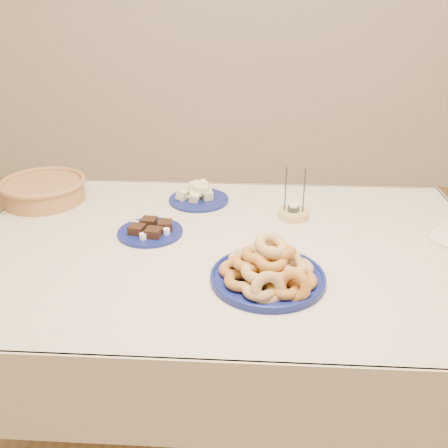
{
  "coord_description": "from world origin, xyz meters",
  "views": [
    {
      "loc": [
        0.08,
        -1.42,
        1.52
      ],
      "look_at": [
        0.0,
        -0.05,
        0.85
      ],
      "focal_mm": 40.0,
      "sensor_mm": 36.0,
      "label": 1
    }
  ],
  "objects_px": {
    "dining_table": "(225,273)",
    "donut_platter": "(269,270)",
    "melon_plate": "(198,195)",
    "wicker_basket": "(43,189)",
    "candle_holder": "(293,213)",
    "brownie_plate": "(151,230)"
  },
  "relations": [
    {
      "from": "donut_platter",
      "to": "brownie_plate",
      "type": "height_order",
      "value": "donut_platter"
    },
    {
      "from": "dining_table",
      "to": "donut_platter",
      "type": "height_order",
      "value": "donut_platter"
    },
    {
      "from": "donut_platter",
      "to": "melon_plate",
      "type": "xyz_separation_m",
      "value": [
        -0.26,
        0.57,
        -0.01
      ]
    },
    {
      "from": "melon_plate",
      "to": "candle_holder",
      "type": "xyz_separation_m",
      "value": [
        0.36,
        -0.13,
        -0.01
      ]
    },
    {
      "from": "brownie_plate",
      "to": "wicker_basket",
      "type": "relative_size",
      "value": 0.62
    },
    {
      "from": "donut_platter",
      "to": "candle_holder",
      "type": "bearing_deg",
      "value": 77.36
    },
    {
      "from": "dining_table",
      "to": "wicker_basket",
      "type": "bearing_deg",
      "value": 155.93
    },
    {
      "from": "dining_table",
      "to": "wicker_basket",
      "type": "height_order",
      "value": "wicker_basket"
    },
    {
      "from": "candle_holder",
      "to": "brownie_plate",
      "type": "bearing_deg",
      "value": -162.06
    },
    {
      "from": "donut_platter",
      "to": "melon_plate",
      "type": "distance_m",
      "value": 0.62
    },
    {
      "from": "donut_platter",
      "to": "wicker_basket",
      "type": "height_order",
      "value": "donut_platter"
    },
    {
      "from": "dining_table",
      "to": "melon_plate",
      "type": "distance_m",
      "value": 0.4
    },
    {
      "from": "melon_plate",
      "to": "brownie_plate",
      "type": "height_order",
      "value": "melon_plate"
    },
    {
      "from": "brownie_plate",
      "to": "candle_holder",
      "type": "distance_m",
      "value": 0.52
    },
    {
      "from": "donut_platter",
      "to": "brownie_plate",
      "type": "xyz_separation_m",
      "value": [
        -0.39,
        0.28,
        -0.03
      ]
    },
    {
      "from": "melon_plate",
      "to": "wicker_basket",
      "type": "distance_m",
      "value": 0.6
    },
    {
      "from": "donut_platter",
      "to": "wicker_basket",
      "type": "xyz_separation_m",
      "value": [
        -0.86,
        0.54,
        0.01
      ]
    },
    {
      "from": "dining_table",
      "to": "melon_plate",
      "type": "height_order",
      "value": "melon_plate"
    },
    {
      "from": "brownie_plate",
      "to": "candle_holder",
      "type": "height_order",
      "value": "candle_holder"
    },
    {
      "from": "dining_table",
      "to": "donut_platter",
      "type": "relative_size",
      "value": 4.67
    },
    {
      "from": "dining_table",
      "to": "candle_holder",
      "type": "distance_m",
      "value": 0.35
    },
    {
      "from": "dining_table",
      "to": "brownie_plate",
      "type": "distance_m",
      "value": 0.29
    }
  ]
}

